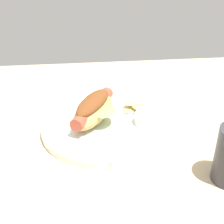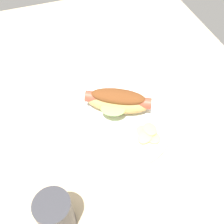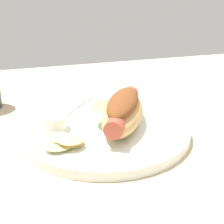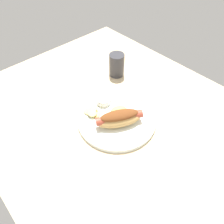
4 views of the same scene
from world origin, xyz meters
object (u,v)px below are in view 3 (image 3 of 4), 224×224
Objects in this scene: plate at (104,130)px; sauce_ramekin at (51,122)px; hot_dog at (123,111)px; chips_pile at (65,142)px; fork at (70,111)px; knife at (58,112)px.

sauce_ramekin reaches higher than plate.
plate is 8.98cm from sauce_ramekin.
hot_dog is 2.25× the size of chips_pile.
sauce_ramekin is 0.69× the size of chips_pile.
chips_pile is (1.27, -6.52, -0.46)cm from sauce_ramekin.
sauce_ramekin is 0.39× the size of fork.
fork is 0.94× the size of knife.
sauce_ramekin is 7.98cm from fork.
sauce_ramekin is 0.37× the size of knife.
hot_dog is 11.84cm from sauce_ramekin.
knife is (-2.19, 0.18, -0.02)cm from fork.
knife is 13.42cm from chips_pile.
plate is at bearing 35.85° from chips_pile.
knife is at bearing 73.45° from sauce_ramekin.
plate is at bearing 90.29° from hot_dog.
hot_dog reaches higher than sauce_ramekin.
chips_pile is (-7.40, -5.34, 1.59)cm from plate.
knife is at bearing 72.95° from hot_dog.
plate is at bearing -110.85° from fork.
hot_dog reaches higher than chips_pile.
hot_dog is 1.19× the size of knife.
hot_dog is at bearing -100.64° from knife.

